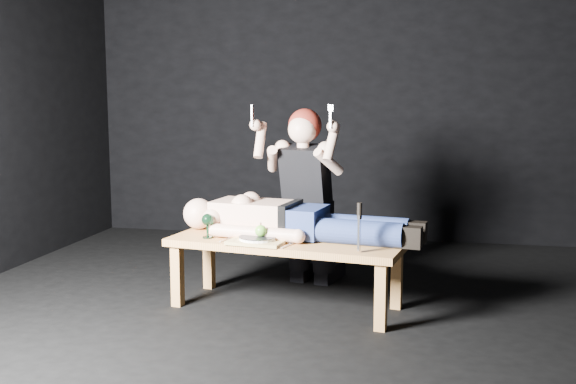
% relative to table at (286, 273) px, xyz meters
% --- Properties ---
extents(ground, '(5.00, 5.00, 0.00)m').
position_rel_table_xyz_m(ground, '(0.15, -0.22, -0.23)').
color(ground, black).
rests_on(ground, ground).
extents(back_wall, '(5.00, 0.00, 5.00)m').
position_rel_table_xyz_m(back_wall, '(0.15, 2.28, 1.27)').
color(back_wall, black).
rests_on(back_wall, ground).
extents(table, '(1.57, 0.78, 0.45)m').
position_rel_table_xyz_m(table, '(0.00, 0.00, 0.00)').
color(table, '#C48548').
rests_on(table, ground).
extents(lying_man, '(1.59, 0.70, 0.27)m').
position_rel_table_xyz_m(lying_man, '(0.06, 0.09, 0.36)').
color(lying_man, '#CFA38A').
rests_on(lying_man, table).
extents(kneeling_woman, '(0.86, 0.92, 1.31)m').
position_rel_table_xyz_m(kneeling_woman, '(0.05, 0.59, 0.43)').
color(kneeling_woman, black).
rests_on(kneeling_woman, ground).
extents(serving_tray, '(0.38, 0.30, 0.02)m').
position_rel_table_xyz_m(serving_tray, '(-0.15, -0.14, 0.24)').
color(serving_tray, tan).
rests_on(serving_tray, table).
extents(plate, '(0.26, 0.26, 0.02)m').
position_rel_table_xyz_m(plate, '(-0.15, -0.14, 0.25)').
color(plate, white).
rests_on(plate, serving_tray).
extents(apple, '(0.08, 0.08, 0.08)m').
position_rel_table_xyz_m(apple, '(-0.13, -0.13, 0.30)').
color(apple, '#498E25').
rests_on(apple, plate).
extents(goblet, '(0.09, 0.09, 0.16)m').
position_rel_table_xyz_m(goblet, '(-0.51, -0.06, 0.30)').
color(goblet, black).
rests_on(goblet, table).
extents(fork_flat, '(0.06, 0.16, 0.01)m').
position_rel_table_xyz_m(fork_flat, '(-0.37, -0.10, 0.23)').
color(fork_flat, '#B2B2B7').
rests_on(fork_flat, table).
extents(knife_flat, '(0.06, 0.16, 0.01)m').
position_rel_table_xyz_m(knife_flat, '(0.05, -0.19, 0.23)').
color(knife_flat, '#B2B2B7').
rests_on(knife_flat, table).
extents(spoon_flat, '(0.11, 0.14, 0.01)m').
position_rel_table_xyz_m(spoon_flat, '(0.02, -0.09, 0.23)').
color(spoon_flat, '#B2B2B7').
rests_on(spoon_flat, table).
extents(carving_knife, '(0.04, 0.05, 0.30)m').
position_rel_table_xyz_m(carving_knife, '(0.49, -0.27, 0.37)').
color(carving_knife, '#B2B2B7').
rests_on(carving_knife, table).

